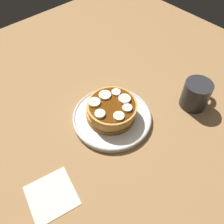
# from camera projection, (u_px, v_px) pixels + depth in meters

# --- Properties ---
(ground_plane) EXTENTS (1.40, 1.40, 0.03)m
(ground_plane) POSITION_uv_depth(u_px,v_px,m) (112.00, 122.00, 0.72)
(ground_plane) COLOR olive
(plate) EXTENTS (0.24, 0.24, 0.02)m
(plate) POSITION_uv_depth(u_px,v_px,m) (112.00, 117.00, 0.70)
(plate) COLOR silver
(plate) RESTS_ON ground_plane
(pancake_stack) EXTENTS (0.15, 0.15, 0.06)m
(pancake_stack) POSITION_uv_depth(u_px,v_px,m) (112.00, 110.00, 0.67)
(pancake_stack) COLOR #9D6029
(pancake_stack) RESTS_ON plate
(banana_slice_0) EXTENTS (0.03, 0.03, 0.01)m
(banana_slice_0) POSITION_uv_depth(u_px,v_px,m) (100.00, 114.00, 0.62)
(banana_slice_0) COLOR beige
(banana_slice_0) RESTS_ON pancake_stack
(banana_slice_1) EXTENTS (0.03, 0.03, 0.01)m
(banana_slice_1) POSITION_uv_depth(u_px,v_px,m) (94.00, 102.00, 0.65)
(banana_slice_1) COLOR beige
(banana_slice_1) RESTS_ON pancake_stack
(banana_slice_2) EXTENTS (0.03, 0.03, 0.01)m
(banana_slice_2) POSITION_uv_depth(u_px,v_px,m) (127.00, 108.00, 0.64)
(banana_slice_2) COLOR #EAF0C6
(banana_slice_2) RESTS_ON pancake_stack
(banana_slice_3) EXTENTS (0.04, 0.04, 0.01)m
(banana_slice_3) POSITION_uv_depth(u_px,v_px,m) (105.00, 95.00, 0.67)
(banana_slice_3) COLOR #F1EEB6
(banana_slice_3) RESTS_ON pancake_stack
(banana_slice_4) EXTENTS (0.03, 0.03, 0.01)m
(banana_slice_4) POSITION_uv_depth(u_px,v_px,m) (119.00, 116.00, 0.62)
(banana_slice_4) COLOR #FAEEB8
(banana_slice_4) RESTS_ON pancake_stack
(banana_slice_5) EXTENTS (0.03, 0.03, 0.01)m
(banana_slice_5) POSITION_uv_depth(u_px,v_px,m) (116.00, 92.00, 0.68)
(banana_slice_5) COLOR #FEE5C2
(banana_slice_5) RESTS_ON pancake_stack
(banana_slice_6) EXTENTS (0.04, 0.04, 0.01)m
(banana_slice_6) POSITION_uv_depth(u_px,v_px,m) (125.00, 99.00, 0.66)
(banana_slice_6) COLOR #F9E1C5
(banana_slice_6) RESTS_ON pancake_stack
(coffee_mug) EXTENTS (0.12, 0.08, 0.09)m
(coffee_mug) POSITION_uv_depth(u_px,v_px,m) (197.00, 94.00, 0.71)
(coffee_mug) COLOR #262628
(coffee_mug) RESTS_ON ground_plane
(napkin) EXTENTS (0.13, 0.13, 0.00)m
(napkin) POSITION_uv_depth(u_px,v_px,m) (51.00, 195.00, 0.56)
(napkin) COLOR beige
(napkin) RESTS_ON ground_plane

